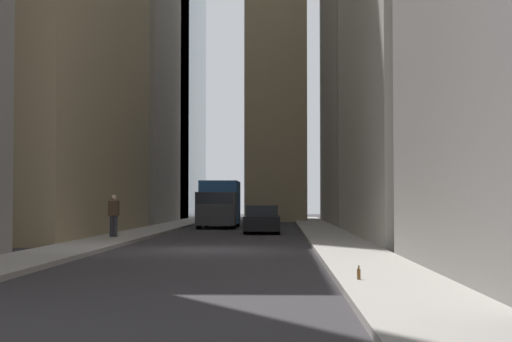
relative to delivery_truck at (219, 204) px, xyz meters
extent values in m
plane|color=#302D30|center=(-20.88, -1.40, -1.46)|extent=(135.00, 135.00, 0.00)
cube|color=gray|center=(-20.88, 3.10, -1.39)|extent=(90.00, 2.20, 0.14)
cube|color=gray|center=(-20.88, -5.90, -1.39)|extent=(90.00, 2.20, 0.14)
cube|color=gray|center=(7.60, -12.00, 11.07)|extent=(19.62, 10.00, 25.07)
cube|color=gray|center=(10.86, 9.20, 15.17)|extent=(17.94, 10.00, 33.25)
cube|color=#9E8966|center=(14.60, -3.36, 7.93)|extent=(4.81, 4.81, 18.78)
cube|color=#285699|center=(0.91, 0.00, 0.08)|extent=(4.60, 2.25, 2.60)
cube|color=#38383D|center=(-2.29, 0.00, -0.27)|extent=(1.90, 2.25, 1.90)
cube|color=black|center=(-2.29, 0.00, 0.33)|extent=(1.92, 2.09, 0.64)
cylinder|color=black|center=(-2.29, -0.99, -1.02)|extent=(0.88, 0.28, 0.88)
cylinder|color=black|center=(-2.29, 0.98, -1.02)|extent=(0.88, 0.28, 0.88)
cylinder|color=black|center=(2.31, -0.99, -1.02)|extent=(0.88, 0.28, 0.88)
cylinder|color=black|center=(2.31, 0.98, -1.02)|extent=(0.88, 0.28, 0.88)
cube|color=black|center=(-7.74, -2.80, -0.93)|extent=(4.30, 1.78, 0.70)
cube|color=black|center=(-7.94, -2.80, -0.31)|extent=(2.10, 1.58, 0.54)
cylinder|color=black|center=(-6.39, -3.58, -1.14)|extent=(0.64, 0.22, 0.64)
cylinder|color=black|center=(-6.39, -2.02, -1.14)|extent=(0.64, 0.22, 0.64)
cylinder|color=black|center=(-9.09, -3.58, -1.14)|extent=(0.64, 0.22, 0.64)
cylinder|color=black|center=(-9.09, -2.02, -1.14)|extent=(0.64, 0.22, 0.64)
cylinder|color=#33333D|center=(-14.65, 3.21, -0.88)|extent=(0.16, 0.16, 0.89)
cylinder|color=#33333D|center=(-14.65, 3.38, -0.88)|extent=(0.16, 0.16, 0.89)
cube|color=#4C3828|center=(-14.65, 3.29, -0.13)|extent=(0.26, 0.44, 0.62)
sphere|color=beige|center=(-14.65, 3.29, 0.33)|extent=(0.22, 0.22, 0.22)
cylinder|color=brown|center=(-32.02, -5.22, -1.22)|extent=(0.07, 0.07, 0.20)
cylinder|color=brown|center=(-32.02, -5.22, -1.08)|extent=(0.03, 0.03, 0.07)
camera|label=1|loc=(-47.24, -3.70, 0.21)|focal=54.85mm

